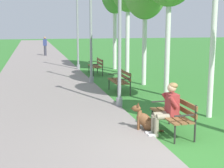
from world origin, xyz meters
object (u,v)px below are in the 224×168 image
(pedestrian_distant, at_px, (45,46))
(park_bench_near, at_px, (175,112))
(park_bench_far, at_px, (97,65))
(lamp_post_far, at_px, (78,28))
(person_seated_on_near_bench, at_px, (168,107))
(lamp_post_mid, at_px, (91,31))
(park_bench_mid, at_px, (121,79))
(dog_brown, at_px, (146,121))
(lamp_post_near, at_px, (120,36))

(pedestrian_distant, bearing_deg, park_bench_near, -84.32)
(park_bench_near, xyz_separation_m, park_bench_far, (0.05, 9.86, 0.00))
(lamp_post_far, relative_size, pedestrian_distant, 2.87)
(lamp_post_far, bearing_deg, park_bench_near, -86.95)
(person_seated_on_near_bench, height_order, lamp_post_mid, lamp_post_mid)
(park_bench_near, height_order, pedestrian_distant, pedestrian_distant)
(park_bench_near, relative_size, pedestrian_distant, 0.91)
(park_bench_near, xyz_separation_m, lamp_post_mid, (-0.71, 7.23, 1.80))
(park_bench_mid, height_order, lamp_post_far, lamp_post_far)
(park_bench_mid, xyz_separation_m, dog_brown, (-0.65, -4.69, -0.25))
(person_seated_on_near_bench, distance_m, lamp_post_near, 3.27)
(lamp_post_far, bearing_deg, park_bench_far, -71.80)
(lamp_post_far, bearing_deg, person_seated_on_near_bench, -87.95)
(park_bench_near, distance_m, pedestrian_distant, 21.60)
(park_bench_near, distance_m, person_seated_on_near_bench, 0.27)
(park_bench_mid, distance_m, pedestrian_distant, 16.63)
(lamp_post_near, height_order, lamp_post_far, lamp_post_far)
(park_bench_far, height_order, lamp_post_near, lamp_post_near)
(lamp_post_mid, bearing_deg, park_bench_near, -84.43)
(pedestrian_distant, bearing_deg, person_seated_on_near_bench, -84.89)
(dog_brown, distance_m, lamp_post_far, 11.84)
(dog_brown, bearing_deg, lamp_post_near, 90.10)
(lamp_post_near, height_order, pedestrian_distant, lamp_post_near)
(park_bench_mid, distance_m, lamp_post_near, 2.89)
(park_bench_near, height_order, lamp_post_near, lamp_post_near)
(park_bench_mid, bearing_deg, dog_brown, -97.87)
(dog_brown, relative_size, lamp_post_near, 0.18)
(person_seated_on_near_bench, bearing_deg, park_bench_mid, 87.24)
(park_bench_near, xyz_separation_m, pedestrian_distant, (-2.14, 21.49, 0.33))
(person_seated_on_near_bench, height_order, dog_brown, person_seated_on_near_bench)
(park_bench_near, bearing_deg, dog_brown, 153.09)
(park_bench_mid, xyz_separation_m, lamp_post_far, (-0.67, 6.95, 1.93))
(park_bench_far, relative_size, lamp_post_mid, 0.34)
(park_bench_near, bearing_deg, park_bench_far, 89.71)
(person_seated_on_near_bench, xyz_separation_m, lamp_post_far, (-0.43, 12.01, 1.76))
(dog_brown, distance_m, pedestrian_distant, 21.24)
(park_bench_far, xyz_separation_m, lamp_post_mid, (-0.76, -2.63, 1.80))
(dog_brown, bearing_deg, park_bench_near, -26.91)
(lamp_post_near, relative_size, pedestrian_distant, 2.62)
(park_bench_near, relative_size, person_seated_on_near_bench, 1.20)
(park_bench_mid, bearing_deg, pedestrian_distant, 97.51)
(park_bench_near, distance_m, park_bench_mid, 5.00)
(dog_brown, distance_m, lamp_post_near, 3.17)
(lamp_post_mid, xyz_separation_m, lamp_post_far, (0.07, 4.72, 0.13))
(lamp_post_mid, distance_m, pedestrian_distant, 14.41)
(person_seated_on_near_bench, relative_size, pedestrian_distant, 0.76)
(park_bench_mid, distance_m, lamp_post_far, 7.24)
(lamp_post_mid, bearing_deg, park_bench_mid, -71.57)
(park_bench_near, height_order, dog_brown, park_bench_near)
(park_bench_far, height_order, dog_brown, park_bench_far)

